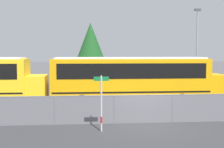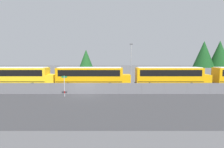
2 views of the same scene
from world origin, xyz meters
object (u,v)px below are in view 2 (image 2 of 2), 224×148
Objects in this scene: school_bus_2 at (18,75)px; light_pole at (132,61)px; school_bus_3 at (92,76)px; street_sign at (65,85)px; tree_1 at (87,60)px; school_bus_4 at (171,76)px; tree_2 at (221,54)px; tree_0 at (205,54)px.

light_pole is (19.54, 7.69, 2.30)m from school_bus_2.
school_bus_3 is at bearing -133.01° from light_pole.
street_sign is at bearing -110.99° from school_bus_3.
school_bus_2 is at bearing -127.20° from tree_1.
light_pole reaches higher than school_bus_4.
tree_1 is 32.43m from tree_2.
street_sign is 17.87m from light_pole.
school_bus_4 is at bearing -132.19° from tree_0.
tree_1 is (-10.03, 4.84, 0.19)m from light_pole.
tree_1 is at bearing 141.20° from school_bus_4.
school_bus_4 is at bearing -139.43° from tree_2.
light_pole is at bearing -163.48° from tree_2.
school_bus_4 reaches higher than street_sign.
tree_0 reaches higher than school_bus_2.
school_bus_2 reaches higher than street_sign.
school_bus_3 is 12.88m from school_bus_4.
tree_1 is 0.75× the size of tree_2.
tree_1 is (-2.72, 12.67, 2.49)m from school_bus_3.
tree_1 is at bearing 102.14° from school_bus_3.
tree_0 is 4.03m from tree_2.
school_bus_3 is at bearing -151.06° from tree_0.
tree_0 is 1.32× the size of tree_1.
light_pole reaches higher than school_bus_2.
school_bus_3 is 1.32× the size of tree_2.
light_pole is (7.30, 7.83, 2.30)m from school_bus_3.
light_pole is at bearing -160.93° from tree_0.
tree_2 is at bearing 40.57° from school_bus_4.
light_pole is (9.90, 14.59, 2.87)m from street_sign.
school_bus_4 is 19.33m from tree_0.
street_sign is at bearing -146.64° from tree_2.
tree_2 reaches higher than school_bus_4.
tree_1 reaches higher than school_bus_4.
street_sign is at bearing -35.61° from school_bus_2.
tree_0 is (18.30, 6.33, 1.50)m from light_pole.
street_sign is at bearing -156.03° from school_bus_4.
school_bus_2 is at bearing 144.39° from street_sign.
tree_1 reaches higher than street_sign.
school_bus_2 is 11.87m from street_sign.
tree_2 is at bearing 3.15° from tree_1.
tree_1 is at bearing 90.39° from street_sign.
school_bus_2 is 21.12m from light_pole.
tree_1 is (-15.61, 12.55, 2.49)m from school_bus_4.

